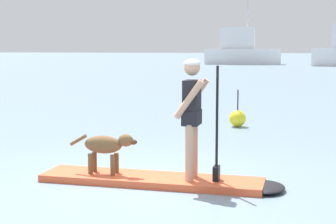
{
  "coord_description": "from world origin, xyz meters",
  "views": [
    {
      "loc": [
        1.97,
        -6.93,
        1.91
      ],
      "look_at": [
        0.0,
        1.0,
        0.9
      ],
      "focal_mm": 55.54,
      "sensor_mm": 36.0,
      "label": 1
    }
  ],
  "objects_px": {
    "moored_boat_far_starboard": "(241,51)",
    "dog": "(106,146)",
    "person_paddler": "(193,111)",
    "marker_buoy": "(238,118)",
    "paddleboard": "(167,181)"
  },
  "relations": [
    {
      "from": "moored_boat_far_starboard",
      "to": "dog",
      "type": "bearing_deg",
      "value": -86.01
    },
    {
      "from": "person_paddler",
      "to": "dog",
      "type": "height_order",
      "value": "person_paddler"
    },
    {
      "from": "person_paddler",
      "to": "dog",
      "type": "distance_m",
      "value": 1.39
    },
    {
      "from": "moored_boat_far_starboard",
      "to": "marker_buoy",
      "type": "relative_size",
      "value": 11.5
    },
    {
      "from": "paddleboard",
      "to": "marker_buoy",
      "type": "distance_m",
      "value": 5.64
    },
    {
      "from": "paddleboard",
      "to": "person_paddler",
      "type": "relative_size",
      "value": 2.08
    },
    {
      "from": "person_paddler",
      "to": "moored_boat_far_starboard",
      "type": "height_order",
      "value": "moored_boat_far_starboard"
    },
    {
      "from": "paddleboard",
      "to": "person_paddler",
      "type": "height_order",
      "value": "person_paddler"
    },
    {
      "from": "paddleboard",
      "to": "dog",
      "type": "relative_size",
      "value": 3.34
    },
    {
      "from": "dog",
      "to": "marker_buoy",
      "type": "relative_size",
      "value": 1.14
    },
    {
      "from": "person_paddler",
      "to": "marker_buoy",
      "type": "distance_m",
      "value": 5.7
    },
    {
      "from": "dog",
      "to": "person_paddler",
      "type": "bearing_deg",
      "value": -0.54
    },
    {
      "from": "moored_boat_far_starboard",
      "to": "marker_buoy",
      "type": "xyz_separation_m",
      "value": [
        5.1,
        -49.35,
        -1.4
      ]
    },
    {
      "from": "paddleboard",
      "to": "dog",
      "type": "height_order",
      "value": "dog"
    },
    {
      "from": "dog",
      "to": "moored_boat_far_starboard",
      "type": "bearing_deg",
      "value": 93.99
    }
  ]
}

